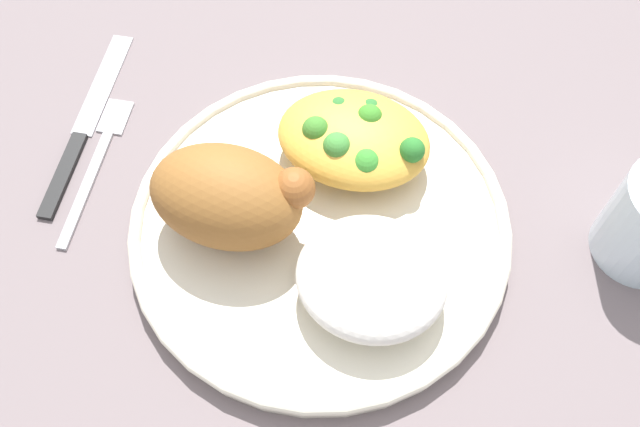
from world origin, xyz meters
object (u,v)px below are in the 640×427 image
fork (97,160)px  knife (80,135)px  plate (320,226)px  rice_pile (372,278)px  roasted_chicken (229,196)px  mac_cheese_with_broccoli (354,138)px

fork → knife: 0.03m
fork → plate: bearing=-4.3°
fork → rice_pile: bearing=-13.6°
plate → fork: plate is taller
roasted_chicken → mac_cheese_with_broccoli: (0.07, 0.08, -0.01)m
rice_pile → fork: size_ratio=0.72×
mac_cheese_with_broccoli → roasted_chicken: bearing=-130.3°
rice_pile → knife: 0.27m
plate → rice_pile: size_ratio=2.74×
mac_cheese_with_broccoli → knife: 0.23m
plate → fork: size_ratio=1.97×
mac_cheese_with_broccoli → fork: mac_cheese_with_broccoli is taller
plate → mac_cheese_with_broccoli: bearing=82.4°
rice_pile → knife: bearing=163.7°
plate → fork: 0.19m
roasted_chicken → mac_cheese_with_broccoli: bearing=49.7°
plate → knife: bearing=171.3°
plate → mac_cheese_with_broccoli: size_ratio=2.43×
rice_pile → knife: rice_pile is taller
plate → roasted_chicken: size_ratio=2.45×
roasted_chicken → fork: (-0.13, 0.03, -0.05)m
roasted_chicken → knife: (-0.15, 0.05, -0.05)m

